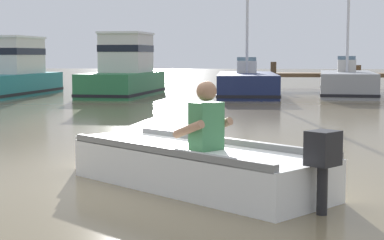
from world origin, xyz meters
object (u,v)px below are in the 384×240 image
Objects in this scene: moored_boat_teal at (7,74)px; moored_boat_grey at (347,84)px; moored_boat_green at (124,73)px; rowboat_with_person at (192,165)px; moored_boat_navy at (247,85)px.

moored_boat_teal is 12.33m from moored_boat_grey.
moored_boat_green is 0.89× the size of moored_boat_grey.
rowboat_with_person is 16.07m from moored_boat_green.
rowboat_with_person is at bearing -91.80° from moored_boat_navy.
rowboat_with_person is at bearing -103.98° from moored_boat_grey.
moored_boat_teal is at bearing -175.89° from moored_boat_green.
rowboat_with_person is at bearing -62.02° from moored_boat_teal.
moored_boat_navy is at bearing 5.80° from moored_boat_green.
moored_boat_teal is 8.66m from moored_boat_navy.
moored_boat_grey is (4.13, 16.62, 0.16)m from rowboat_with_person.
rowboat_with_person is 0.56× the size of moored_boat_navy.
moored_boat_navy is (8.62, 0.75, -0.40)m from moored_boat_teal.
moored_boat_navy is (0.50, 16.03, 0.14)m from rowboat_with_person.
rowboat_with_person is at bearing -76.00° from moored_boat_green.
moored_boat_green is at bearing -174.20° from moored_boat_navy.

